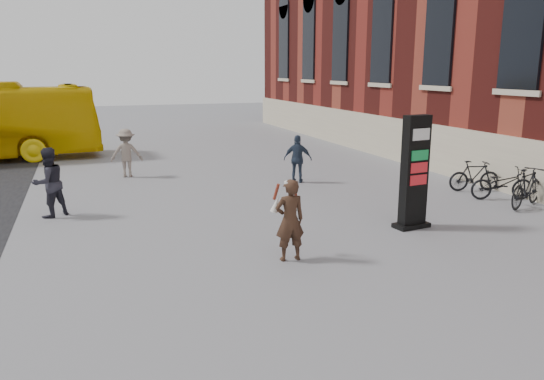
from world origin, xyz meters
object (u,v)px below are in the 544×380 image
object	(u,v)px
pedestrian_a	(49,183)
bike_5	(527,187)
woman	(290,219)
pedestrian_c	(298,159)
info_pylon	(414,173)
bike_7	(474,176)
pedestrian_b	(126,153)
bike_6	(502,184)

from	to	relation	value
pedestrian_a	bike_5	size ratio (longest dim) A/B	0.97
woman	pedestrian_a	distance (m)	7.07
pedestrian_c	pedestrian_a	bearing A→B (deg)	42.08
info_pylon	bike_7	bearing A→B (deg)	26.25
pedestrian_b	bike_5	xyz separation A→B (m)	(10.34, -8.32, -0.30)
pedestrian_c	woman	bearing A→B (deg)	95.37
woman	bike_5	xyz separation A→B (m)	(7.93, 1.72, -0.30)
pedestrian_b	bike_5	bearing A→B (deg)	150.46
pedestrian_b	bike_5	size ratio (longest dim) A/B	0.92
woman	bike_7	world-z (taller)	woman
info_pylon	woman	size ratio (longest dim) A/B	1.63
woman	pedestrian_b	distance (m)	10.33
pedestrian_a	bike_7	bearing A→B (deg)	140.42
bike_7	pedestrian_c	bearing A→B (deg)	72.42
pedestrian_b	pedestrian_c	distance (m)	6.26
pedestrian_c	bike_7	distance (m)	5.80
info_pylon	pedestrian_b	distance (m)	10.84
pedestrian_a	bike_6	size ratio (longest dim) A/B	0.99
info_pylon	bike_6	xyz separation A→B (m)	(4.22, 1.55, -0.90)
pedestrian_a	bike_5	bearing A→B (deg)	131.05
woman	pedestrian_a	world-z (taller)	pedestrian_a
woman	bike_5	distance (m)	8.12
bike_5	pedestrian_b	bearing A→B (deg)	28.05
pedestrian_a	info_pylon	bearing A→B (deg)	120.67
pedestrian_a	pedestrian_c	world-z (taller)	pedestrian_a
bike_6	bike_7	size ratio (longest dim) A/B	1.13
bike_6	pedestrian_b	bearing A→B (deg)	73.39
pedestrian_a	bike_5	xyz separation A→B (m)	(12.72, -3.48, -0.36)
woman	pedestrian_c	distance (m)	7.67
pedestrian_b	pedestrian_c	size ratio (longest dim) A/B	1.06
pedestrian_b	bike_5	distance (m)	13.28
bike_6	bike_7	bearing A→B (deg)	18.89
bike_6	woman	bearing A→B (deg)	127.45
info_pylon	bike_5	xyz separation A→B (m)	(4.22, 0.61, -0.82)
woman	pedestrian_c	xyz separation A→B (m)	(3.07, 7.02, -0.05)
bike_5	bike_6	xyz separation A→B (m)	(0.00, 0.95, -0.08)
info_pylon	pedestrian_a	bearing A→B (deg)	147.32
info_pylon	pedestrian_c	xyz separation A→B (m)	(-0.63, 5.92, -0.57)
info_pylon	bike_5	distance (m)	4.34
info_pylon	bike_5	world-z (taller)	info_pylon
pedestrian_c	pedestrian_b	bearing A→B (deg)	0.21
woman	pedestrian_a	size ratio (longest dim) A/B	0.92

